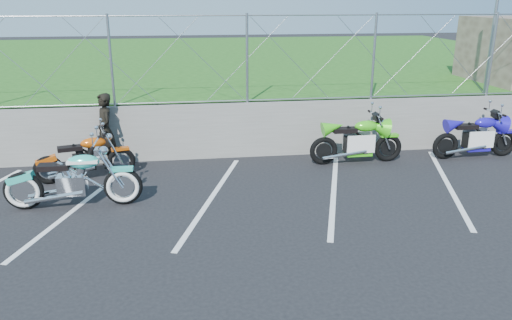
{
  "coord_description": "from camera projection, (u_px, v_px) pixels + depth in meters",
  "views": [
    {
      "loc": [
        -0.42,
        -7.87,
        3.61
      ],
      "look_at": [
        0.89,
        1.3,
        0.6
      ],
      "focal_mm": 35.0,
      "sensor_mm": 36.0,
      "label": 1
    }
  ],
  "objects": [
    {
      "name": "parking_lines",
      "position": [
        274.0,
        193.0,
        9.68
      ],
      "size": [
        18.29,
        4.31,
        0.01
      ],
      "color": "silver",
      "rests_on": "ground"
    },
    {
      "name": "naked_orange",
      "position": [
        86.0,
        159.0,
        10.32
      ],
      "size": [
        2.0,
        0.75,
        1.02
      ],
      "rotation": [
        0.0,
        0.0,
        0.25
      ],
      "color": "black",
      "rests_on": "ground"
    },
    {
      "name": "person_standing",
      "position": [
        105.0,
        131.0,
        10.98
      ],
      "size": [
        0.58,
        0.7,
        1.66
      ],
      "primitive_type": "imported",
      "rotation": [
        0.0,
        0.0,
        -1.21
      ],
      "color": "black",
      "rests_on": "ground"
    },
    {
      "name": "sign_pole",
      "position": [
        493.0,
        32.0,
        12.35
      ],
      "size": [
        0.08,
        0.08,
        3.0
      ],
      "primitive_type": "cylinder",
      "color": "gray",
      "rests_on": "grass_field"
    },
    {
      "name": "ground",
      "position": [
        216.0,
        218.0,
        8.58
      ],
      "size": [
        90.0,
        90.0,
        0.0
      ],
      "primitive_type": "plane",
      "color": "black",
      "rests_on": "ground"
    },
    {
      "name": "sportbike_green",
      "position": [
        358.0,
        142.0,
        11.34
      ],
      "size": [
        2.18,
        0.78,
        1.13
      ],
      "rotation": [
        0.0,
        0.0,
        0.01
      ],
      "color": "black",
      "rests_on": "ground"
    },
    {
      "name": "chain_link_fence",
      "position": [
        203.0,
        60.0,
        11.16
      ],
      "size": [
        28.0,
        0.03,
        2.0
      ],
      "color": "gray",
      "rests_on": "retaining_wall"
    },
    {
      "name": "sportbike_blue",
      "position": [
        477.0,
        138.0,
        11.73
      ],
      "size": [
        2.13,
        0.76,
        1.1
      ],
      "rotation": [
        0.0,
        0.0,
        0.02
      ],
      "color": "black",
      "rests_on": "ground"
    },
    {
      "name": "retaining_wall",
      "position": [
        205.0,
        131.0,
        11.67
      ],
      "size": [
        30.0,
        0.22,
        1.3
      ],
      "primitive_type": "cube",
      "color": "slate",
      "rests_on": "ground"
    },
    {
      "name": "grass_field",
      "position": [
        194.0,
        72.0,
        21.09
      ],
      "size": [
        30.0,
        20.0,
        1.3
      ],
      "primitive_type": "cube",
      "color": "#1E4F15",
      "rests_on": "ground"
    },
    {
      "name": "cruiser_turquoise",
      "position": [
        75.0,
        182.0,
        8.93
      ],
      "size": [
        2.43,
        0.77,
        1.21
      ],
      "rotation": [
        0.0,
        0.0,
        -0.01
      ],
      "color": "black",
      "rests_on": "ground"
    }
  ]
}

